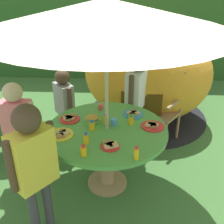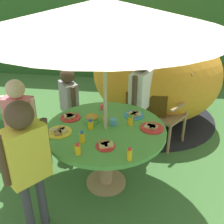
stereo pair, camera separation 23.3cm
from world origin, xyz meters
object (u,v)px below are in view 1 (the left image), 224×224
Objects in this scene: potted_plant at (9,127)px; juice_bottle_spot_a at (83,151)px; child_in_grey_shirt at (64,99)px; juice_bottle_center_front at (92,125)px; dome_tent at (147,74)px; plate_mid_right at (110,145)px; child_in_pink_shirt at (18,121)px; garden_table at (107,140)px; cup_far at (114,122)px; patio_umbrella at (106,14)px; juice_bottle_far_right at (86,139)px; wooden_chair at (164,102)px; plate_center_back at (69,119)px; plate_near_left at (153,126)px; juice_bottle_far_left at (131,120)px; child_in_white_shirt at (136,89)px; plate_near_right at (61,134)px; juice_bottle_mid_left at (106,119)px; snack_bowl at (92,119)px; juice_bottle_front_edge at (136,153)px; cup_near at (101,107)px; child_in_yellow_shirt at (33,159)px; plate_back_edge at (133,114)px.

juice_bottle_spot_a is at bearing -41.45° from potted_plant.
juice_bottle_center_front is (0.46, -0.79, 0.08)m from child_in_grey_shirt.
dome_tent reaches higher than juice_bottle_spot_a.
plate_mid_right is 1.76× the size of juice_bottle_center_front.
juice_bottle_center_front is (0.83, -0.11, 0.02)m from child_in_pink_shirt.
cup_far is (0.07, 0.08, 0.18)m from garden_table.
patio_umbrella is 1.15m from juice_bottle_far_right.
wooden_chair is at bearing 34.07° from child_in_pink_shirt.
child_in_pink_shirt is at bearing -124.31° from dome_tent.
plate_center_back is 0.92m from plate_near_left.
wooden_chair is 5.52× the size of plate_mid_right.
dome_tent is at bearing 68.32° from juice_bottle_center_front.
potted_plant is at bearing 165.38° from juice_bottle_far_left.
juice_bottle_spot_a is at bearing -30.19° from child_in_pink_shirt.
child_in_white_shirt is (0.33, 0.84, -1.05)m from patio_umbrella.
garden_table is 1.42m from potted_plant.
cup_far reaches higher than plate_near_right.
juice_bottle_far_right reaches higher than juice_bottle_mid_left.
potted_plant is at bearing 158.46° from garden_table.
dome_tent reaches higher than potted_plant.
dome_tent is at bearing 65.94° from snack_bowl.
child_in_grey_shirt is 0.78m from child_in_pink_shirt.
juice_bottle_front_edge is 1.02m from cup_near.
juice_bottle_center_front reaches higher than snack_bowl.
child_in_pink_shirt is at bearing 156.49° from plate_near_right.
juice_bottle_front_edge reaches higher than cup_near.
plate_near_left is 0.76m from juice_bottle_far_right.
wooden_chair is at bearing 45.12° from plate_near_right.
child_in_pink_shirt is at bearing 67.08° from child_in_yellow_shirt.
child_in_white_shirt is (0.33, 0.84, 0.24)m from garden_table.
child_in_pink_shirt is 0.84m from juice_bottle_center_front.
plate_near_left is 2.10× the size of juice_bottle_mid_left.
wooden_chair is 6.27× the size of snack_bowl.
patio_umbrella reaches higher than plate_near_right.
child_in_pink_shirt is 11.26× the size of juice_bottle_center_front.
juice_bottle_spot_a is (-0.47, 0.02, -0.01)m from juice_bottle_front_edge.
plate_center_back is at bearing -21.55° from child_in_grey_shirt.
cup_far is at bearing -172.08° from juice_bottle_far_left.
wooden_chair is at bearing 63.32° from child_in_grey_shirt.
plate_near_right is at bearing 153.34° from juice_bottle_far_right.
juice_bottle_front_edge is (0.24, -0.17, 0.04)m from plate_mid_right.
child_in_grey_shirt is 0.83× the size of child_in_yellow_shirt.
plate_back_edge reaches higher than garden_table.
wooden_chair is 1.07m from cup_near.
plate_back_edge is 0.37m from juice_bottle_mid_left.
child_in_white_shirt is at bearing 84.08° from juice_bottle_far_left.
child_in_grey_shirt is at bearing 112.34° from juice_bottle_far_right.
patio_umbrella is at bearing -76.85° from cup_near.
juice_bottle_front_edge reaches higher than plate_near_left.
plate_mid_right reaches higher than potted_plant.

